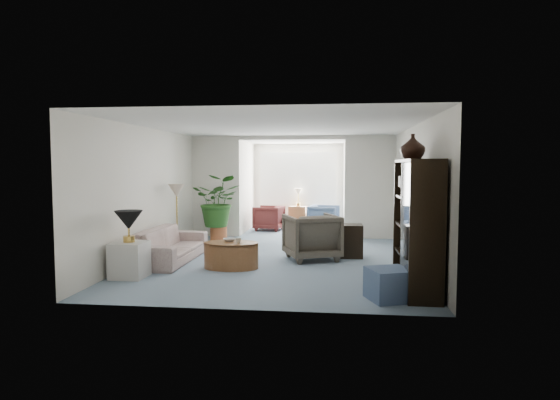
# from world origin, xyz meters

# --- Properties ---
(floor) EXTENTS (6.00, 6.00, 0.00)m
(floor) POSITION_xyz_m (0.00, 0.00, 0.00)
(floor) COLOR #7B8DA2
(floor) RESTS_ON ground
(sunroom_floor) EXTENTS (2.60, 2.60, 0.00)m
(sunroom_floor) POSITION_xyz_m (0.00, 4.10, 0.00)
(sunroom_floor) COLOR #7B8DA2
(sunroom_floor) RESTS_ON ground
(back_pier_left) EXTENTS (1.20, 0.12, 2.50)m
(back_pier_left) POSITION_xyz_m (-1.90, 3.00, 1.25)
(back_pier_left) COLOR white
(back_pier_left) RESTS_ON ground
(back_pier_right) EXTENTS (1.20, 0.12, 2.50)m
(back_pier_right) POSITION_xyz_m (1.90, 3.00, 1.25)
(back_pier_right) COLOR white
(back_pier_right) RESTS_ON ground
(back_header) EXTENTS (2.60, 0.12, 0.10)m
(back_header) POSITION_xyz_m (0.00, 3.00, 2.45)
(back_header) COLOR white
(back_header) RESTS_ON back_pier_left
(window_pane) EXTENTS (2.20, 0.02, 1.50)m
(window_pane) POSITION_xyz_m (0.00, 5.18, 1.40)
(window_pane) COLOR white
(window_blinds) EXTENTS (2.20, 0.02, 1.50)m
(window_blinds) POSITION_xyz_m (0.00, 5.15, 1.40)
(window_blinds) COLOR white
(framed_picture) EXTENTS (0.04, 0.50, 0.40)m
(framed_picture) POSITION_xyz_m (2.46, -0.10, 1.70)
(framed_picture) COLOR beige
(sofa) EXTENTS (0.84, 2.11, 0.61)m
(sofa) POSITION_xyz_m (-1.96, -0.17, 0.31)
(sofa) COLOR beige
(sofa) RESTS_ON ground
(end_table) EXTENTS (0.52, 0.52, 0.57)m
(end_table) POSITION_xyz_m (-2.16, -1.52, 0.28)
(end_table) COLOR silver
(end_table) RESTS_ON ground
(table_lamp) EXTENTS (0.44, 0.44, 0.30)m
(table_lamp) POSITION_xyz_m (-2.16, -1.52, 0.92)
(table_lamp) COLOR black
(table_lamp) RESTS_ON end_table
(floor_lamp) EXTENTS (0.36, 0.36, 0.28)m
(floor_lamp) POSITION_xyz_m (-2.24, 1.02, 1.25)
(floor_lamp) COLOR beige
(floor_lamp) RESTS_ON ground
(coffee_table) EXTENTS (1.17, 1.17, 0.45)m
(coffee_table) POSITION_xyz_m (-0.71, -0.65, 0.23)
(coffee_table) COLOR brown
(coffee_table) RESTS_ON ground
(coffee_bowl) EXTENTS (0.27, 0.27, 0.05)m
(coffee_bowl) POSITION_xyz_m (-0.76, -0.55, 0.48)
(coffee_bowl) COLOR beige
(coffee_bowl) RESTS_ON coffee_table
(coffee_cup) EXTENTS (0.12, 0.12, 0.09)m
(coffee_cup) POSITION_xyz_m (-0.56, -0.75, 0.50)
(coffee_cup) COLOR beige
(coffee_cup) RESTS_ON coffee_table
(wingback_chair) EXTENTS (1.21, 1.22, 0.87)m
(wingback_chair) POSITION_xyz_m (0.64, 0.29, 0.43)
(wingback_chair) COLOR #5F594B
(wingback_chair) RESTS_ON ground
(side_table_dark) EXTENTS (0.54, 0.44, 0.64)m
(side_table_dark) POSITION_xyz_m (1.34, 0.59, 0.32)
(side_table_dark) COLOR black
(side_table_dark) RESTS_ON ground
(entertainment_cabinet) EXTENTS (0.45, 1.68, 1.87)m
(entertainment_cabinet) POSITION_xyz_m (2.23, -1.77, 0.93)
(entertainment_cabinet) COLOR black
(entertainment_cabinet) RESTS_ON ground
(cabinet_urn) EXTENTS (0.37, 0.37, 0.39)m
(cabinet_urn) POSITION_xyz_m (2.23, -1.27, 2.06)
(cabinet_urn) COLOR black
(cabinet_urn) RESTS_ON entertainment_cabinet
(ottoman) EXTENTS (0.67, 0.67, 0.42)m
(ottoman) POSITION_xyz_m (1.80, -2.34, 0.21)
(ottoman) COLOR slate
(ottoman) RESTS_ON ground
(plant_pot) EXTENTS (0.40, 0.40, 0.32)m
(plant_pot) POSITION_xyz_m (-1.68, 2.38, 0.16)
(plant_pot) COLOR #A95731
(plant_pot) RESTS_ON ground
(house_plant) EXTENTS (1.11, 0.97, 1.24)m
(house_plant) POSITION_xyz_m (-1.68, 2.38, 0.94)
(house_plant) COLOR #24531C
(house_plant) RESTS_ON plant_pot
(sunroom_chair_blue) EXTENTS (0.90, 0.88, 0.71)m
(sunroom_chair_blue) POSITION_xyz_m (0.77, 4.22, 0.35)
(sunroom_chair_blue) COLOR slate
(sunroom_chair_blue) RESTS_ON ground
(sunroom_chair_maroon) EXTENTS (0.86, 0.84, 0.68)m
(sunroom_chair_maroon) POSITION_xyz_m (-0.73, 4.22, 0.34)
(sunroom_chair_maroon) COLOR #5B241F
(sunroom_chair_maroon) RESTS_ON ground
(sunroom_table) EXTENTS (0.55, 0.46, 0.60)m
(sunroom_table) POSITION_xyz_m (0.02, 4.97, 0.30)
(sunroom_table) COLOR brown
(sunroom_table) RESTS_ON ground
(shelf_clutter) EXTENTS (0.30, 1.21, 1.06)m
(shelf_clutter) POSITION_xyz_m (2.18, -1.97, 1.20)
(shelf_clutter) COLOR #3D3A38
(shelf_clutter) RESTS_ON entertainment_cabinet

